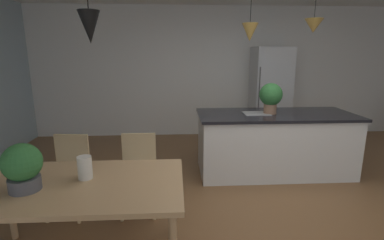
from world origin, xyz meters
TOP-DOWN VIEW (x-y plane):
  - ground_plane at (0.00, 0.00)m, footprint 10.00×8.40m
  - wall_back_kitchen at (0.00, 3.26)m, footprint 10.00×0.12m
  - dining_table at (-1.86, -0.75)m, footprint 1.70×0.96m
  - chair_far_right at (-1.48, 0.10)m, footprint 0.41×0.41m
  - chair_far_left at (-2.24, 0.10)m, footprint 0.44×0.44m
  - kitchen_island at (0.39, 1.07)m, footprint 2.25×0.94m
  - refrigerator at (0.89, 2.86)m, footprint 0.73×0.67m
  - pendant_over_table at (-1.68, -0.66)m, footprint 0.16×0.16m
  - pendant_over_island_main at (-0.04, 1.07)m, footprint 0.22×0.22m
  - pendant_over_island_aux at (0.83, 1.07)m, footprint 0.25×0.25m
  - potted_plant_on_island at (0.30, 1.07)m, footprint 0.32×0.32m
  - potted_plant_on_table at (-2.19, -0.85)m, footprint 0.28×0.28m
  - vase_on_dining_table at (-1.80, -0.67)m, footprint 0.12×0.12m

SIDE VIEW (x-z plane):
  - ground_plane at x=0.00m, z-range -0.04..0.00m
  - kitchen_island at x=0.39m, z-range 0.01..0.92m
  - chair_far_right at x=-1.48m, z-range 0.04..0.91m
  - chair_far_left at x=-2.24m, z-range 0.04..0.91m
  - dining_table at x=-1.86m, z-range 0.30..1.05m
  - vase_on_dining_table at x=-1.80m, z-range 0.75..0.93m
  - potted_plant_on_table at x=-2.19m, z-range 0.75..1.12m
  - refrigerator at x=0.89m, z-range 0.00..1.87m
  - potted_plant_on_island at x=0.30m, z-range 0.93..1.37m
  - wall_back_kitchen at x=0.00m, z-range 0.00..2.70m
  - pendant_over_table at x=-1.68m, z-range 1.50..2.38m
  - pendant_over_island_main at x=-0.04m, z-range 1.63..2.42m
  - pendant_over_island_aux at x=0.83m, z-range 1.78..2.45m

